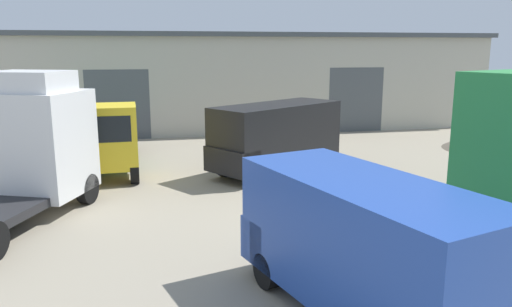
{
  "coord_description": "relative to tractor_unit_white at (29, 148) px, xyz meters",
  "views": [
    {
      "loc": [
        -4.72,
        -12.37,
        4.66
      ],
      "look_at": [
        -1.8,
        1.77,
        1.6
      ],
      "focal_mm": 35.0,
      "sensor_mm": 36.0,
      "label": 1
    }
  ],
  "objects": [
    {
      "name": "delivery_van_blue",
      "position": [
        6.86,
        -7.18,
        -0.53
      ],
      "size": [
        3.42,
        5.58,
        2.51
      ],
      "rotation": [
        0.0,
        0.0,
        1.86
      ],
      "color": "#2347A3",
      "rests_on": "ground_plane"
    },
    {
      "name": "gravel_pile",
      "position": [
        19.09,
        5.27,
        -1.33
      ],
      "size": [
        4.78,
        4.78,
        1.13
      ],
      "color": "#665B4C",
      "rests_on": "ground_plane"
    },
    {
      "name": "flatbed_truck_yellow",
      "position": [
        1.64,
        4.14,
        -0.57
      ],
      "size": [
        2.72,
        7.39,
        2.73
      ],
      "rotation": [
        0.0,
        0.0,
        -1.53
      ],
      "color": "yellow",
      "rests_on": "ground_plane"
    },
    {
      "name": "delivery_van_black",
      "position": [
        7.92,
        3.19,
        -0.48
      ],
      "size": [
        5.65,
        4.7,
        2.6
      ],
      "rotation": [
        0.0,
        0.0,
        -2.55
      ],
      "color": "black",
      "rests_on": "ground_plane"
    },
    {
      "name": "tractor_unit_white",
      "position": [
        0.0,
        0.0,
        0.0
      ],
      "size": [
        4.64,
        6.75,
        4.03
      ],
      "rotation": [
        0.0,
        0.0,
        1.19
      ],
      "color": "silver",
      "rests_on": "ground_plane"
    },
    {
      "name": "warehouse_building",
      "position": [
        8.22,
        16.42,
        0.86
      ],
      "size": [
        29.99,
        10.23,
        5.5
      ],
      "color": "#B7B2A3",
      "rests_on": "ground_plane"
    },
    {
      "name": "ground_plane",
      "position": [
        8.22,
        -2.44,
        -1.89
      ],
      "size": [
        60.0,
        60.0,
        0.0
      ],
      "primitive_type": "plane",
      "color": "gray"
    }
  ]
}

